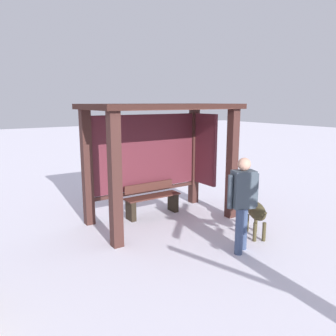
% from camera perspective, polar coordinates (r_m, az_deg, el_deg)
% --- Properties ---
extents(ground_plane, '(60.00, 60.00, 0.00)m').
position_cam_1_polar(ground_plane, '(7.62, -1.04, -8.92)').
color(ground_plane, white).
extents(bus_shelter, '(3.26, 1.77, 2.59)m').
position_cam_1_polar(bus_shelter, '(7.41, -1.25, 5.26)').
color(bus_shelter, '#40231F').
rests_on(bus_shelter, ground).
extents(bench_left_inside, '(1.36, 0.36, 0.76)m').
position_cam_1_polar(bench_left_inside, '(7.84, -2.74, -5.53)').
color(bench_left_inside, '#4C2721').
rests_on(bench_left_inside, ground).
extents(person_walking, '(0.57, 0.37, 1.70)m').
position_cam_1_polar(person_walking, '(5.93, 12.71, -5.08)').
color(person_walking, '#3D4853').
rests_on(person_walking, ground).
extents(dog, '(0.69, 1.00, 0.72)m').
position_cam_1_polar(dog, '(6.88, 14.72, -7.00)').
color(dog, '#463E26').
rests_on(dog, ground).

